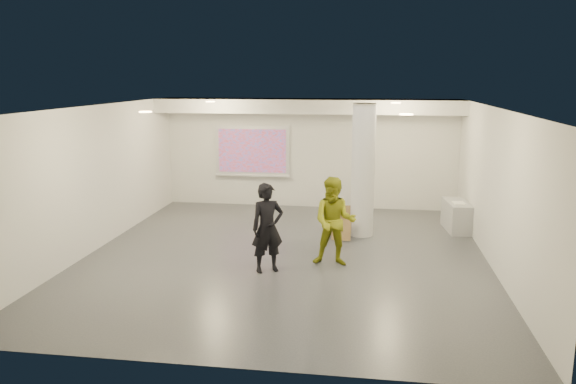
% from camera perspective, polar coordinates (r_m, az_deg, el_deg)
% --- Properties ---
extents(floor, '(8.00, 9.00, 0.01)m').
position_cam_1_polar(floor, '(11.45, -0.29, -6.54)').
color(floor, '#3A3D42').
rests_on(floor, ground).
extents(ceiling, '(8.00, 9.00, 0.01)m').
position_cam_1_polar(ceiling, '(10.89, -0.31, 8.63)').
color(ceiling, silver).
rests_on(ceiling, floor).
extents(wall_back, '(8.00, 0.01, 3.00)m').
position_cam_1_polar(wall_back, '(15.48, 2.21, 3.95)').
color(wall_back, silver).
rests_on(wall_back, floor).
extents(wall_front, '(8.00, 0.01, 3.00)m').
position_cam_1_polar(wall_front, '(6.79, -6.05, -6.23)').
color(wall_front, silver).
rests_on(wall_front, floor).
extents(wall_left, '(0.01, 9.00, 3.00)m').
position_cam_1_polar(wall_left, '(12.32, -19.03, 1.31)').
color(wall_left, silver).
rests_on(wall_left, floor).
extents(wall_right, '(0.01, 9.00, 3.00)m').
position_cam_1_polar(wall_right, '(11.20, 20.37, 0.24)').
color(wall_right, silver).
rests_on(wall_right, floor).
extents(soffit_band, '(8.00, 1.10, 0.36)m').
position_cam_1_polar(soffit_band, '(14.81, 2.02, 8.73)').
color(soffit_band, silver).
rests_on(soffit_band, ceiling).
extents(downlight_nw, '(0.22, 0.22, 0.02)m').
position_cam_1_polar(downlight_nw, '(13.81, -7.89, 9.08)').
color(downlight_nw, '#FFCE84').
rests_on(downlight_nw, ceiling).
extents(downlight_ne, '(0.22, 0.22, 0.02)m').
position_cam_1_polar(downlight_ne, '(13.28, 10.90, 8.88)').
color(downlight_ne, '#FFCE84').
rests_on(downlight_ne, ceiling).
extents(downlight_sw, '(0.22, 0.22, 0.02)m').
position_cam_1_polar(downlight_sw, '(10.04, -14.28, 7.89)').
color(downlight_sw, '#FFCE84').
rests_on(downlight_sw, ceiling).
extents(downlight_se, '(0.22, 0.22, 0.02)m').
position_cam_1_polar(downlight_se, '(9.29, 11.92, 7.73)').
color(downlight_se, '#FFCE84').
rests_on(downlight_se, ceiling).
extents(column, '(0.52, 0.52, 3.00)m').
position_cam_1_polar(column, '(12.73, 7.63, 2.17)').
color(column, silver).
rests_on(column, floor).
extents(projection_screen, '(2.10, 0.13, 1.42)m').
position_cam_1_polar(projection_screen, '(15.68, -3.65, 4.13)').
color(projection_screen, silver).
rests_on(projection_screen, wall_back).
extents(credenza, '(0.61, 1.22, 0.68)m').
position_cam_1_polar(credenza, '(13.85, 16.77, -2.35)').
color(credenza, '#999B9E').
rests_on(credenza, floor).
extents(papers_stack, '(0.30, 0.37, 0.02)m').
position_cam_1_polar(papers_stack, '(13.61, 16.97, -1.08)').
color(papers_stack, white).
rests_on(papers_stack, credenza).
extents(cardboard_back, '(0.65, 0.26, 0.69)m').
position_cam_1_polar(cardboard_back, '(12.91, 5.04, -2.89)').
color(cardboard_back, olive).
rests_on(cardboard_back, floor).
extents(cardboard_front, '(0.44, 0.21, 0.46)m').
position_cam_1_polar(cardboard_front, '(12.54, 5.44, -3.85)').
color(cardboard_front, olive).
rests_on(cardboard_front, floor).
extents(woman, '(0.72, 0.64, 1.67)m').
position_cam_1_polar(woman, '(10.38, -2.10, -3.66)').
color(woman, black).
rests_on(woman, floor).
extents(man, '(0.85, 0.67, 1.72)m').
position_cam_1_polar(man, '(10.76, 4.75, -3.02)').
color(man, olive).
rests_on(man, floor).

